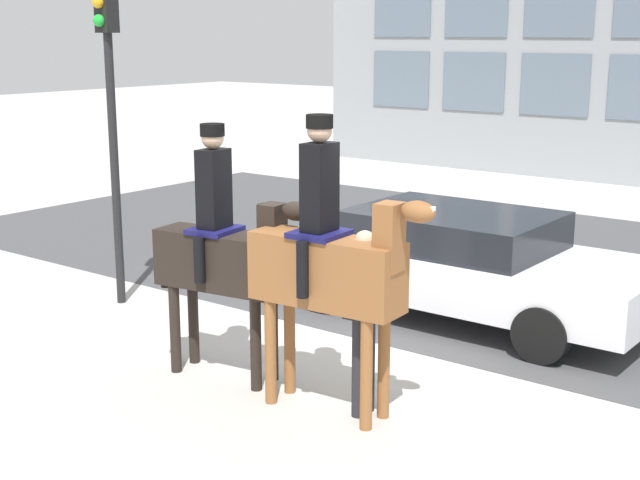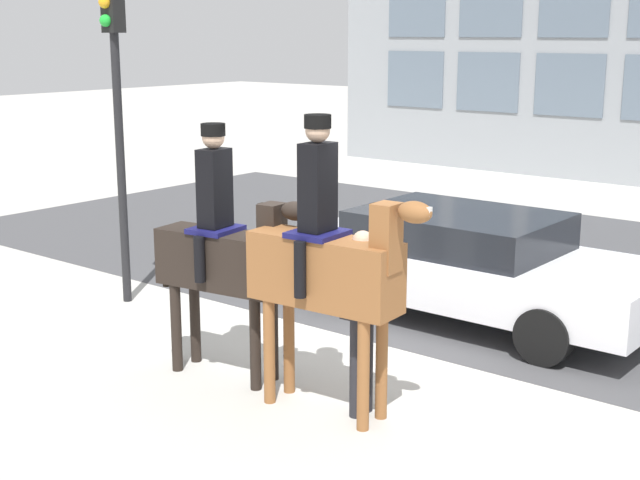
% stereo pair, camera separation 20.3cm
% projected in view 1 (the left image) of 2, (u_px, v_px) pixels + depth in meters
% --- Properties ---
extents(ground_plane, '(80.00, 80.00, 0.00)m').
position_uv_depth(ground_plane, '(348.00, 355.00, 9.72)').
color(ground_plane, '#B2AFA8').
extents(road_surface, '(19.50, 8.50, 0.01)m').
position_uv_depth(road_surface, '(532.00, 266.00, 13.39)').
color(road_surface, '#444447').
rests_on(road_surface, ground_plane).
extents(mounted_horse_lead, '(1.80, 0.65, 2.58)m').
position_uv_depth(mounted_horse_lead, '(224.00, 252.00, 8.84)').
color(mounted_horse_lead, black).
rests_on(mounted_horse_lead, ground_plane).
extents(mounted_horse_companion, '(1.88, 0.65, 2.74)m').
position_uv_depth(mounted_horse_companion, '(329.00, 263.00, 7.98)').
color(mounted_horse_companion, brown).
rests_on(mounted_horse_companion, ground_plane).
extents(pedestrian_bystander, '(0.82, 0.47, 1.73)m').
position_uv_depth(pedestrian_bystander, '(362.00, 307.00, 8.01)').
color(pedestrian_bystander, '#232328').
rests_on(pedestrian_bystander, ground_plane).
extents(street_car_near_lane, '(4.75, 2.05, 1.31)m').
position_uv_depth(street_car_near_lane, '(459.00, 261.00, 10.95)').
color(street_car_near_lane, silver).
rests_on(street_car_near_lane, ground_plane).
extents(traffic_light, '(0.24, 0.29, 4.15)m').
position_uv_depth(traffic_light, '(109.00, 87.00, 10.99)').
color(traffic_light, black).
rests_on(traffic_light, ground_plane).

